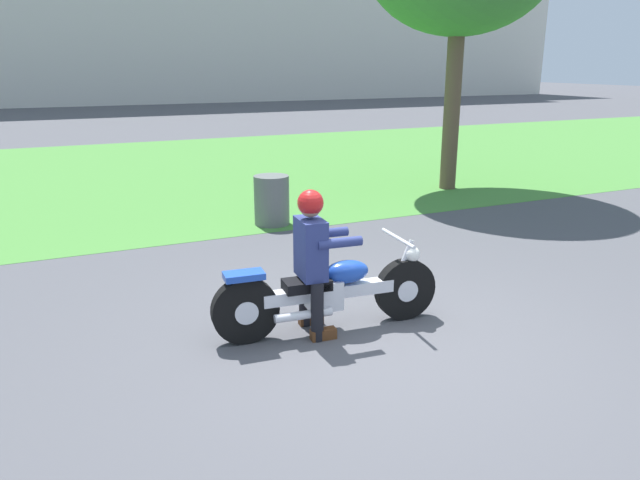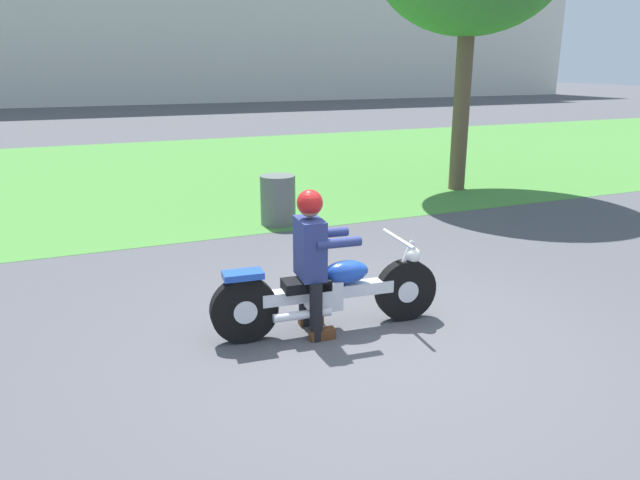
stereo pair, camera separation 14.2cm
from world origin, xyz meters
name	(u,v)px [view 1 (the left image)]	position (x,y,z in m)	size (l,w,h in m)	color
ground	(377,343)	(0.00, 0.00, 0.00)	(120.00, 120.00, 0.00)	#4C4C51
grass_verge	(167,172)	(0.00, 9.94, 0.00)	(60.00, 12.00, 0.01)	#478438
motorcycle_lead	(330,292)	(-0.27, 0.46, 0.38)	(2.25, 0.66, 0.87)	black
rider_lead	(313,251)	(-0.44, 0.47, 0.81)	(0.57, 0.49, 1.39)	black
trash_can	(272,200)	(0.60, 4.40, 0.39)	(0.56, 0.56, 0.78)	#595E5B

